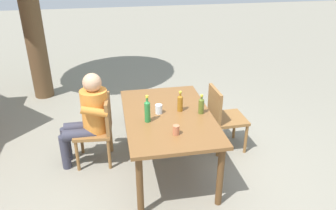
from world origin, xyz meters
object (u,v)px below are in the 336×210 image
object	(u,v)px
cup_terracotta	(176,130)
backpack_by_near_side	(136,109)
backpack_by_far_side	(186,110)
chair_far_right	(99,127)
person_in_white_shirt	(89,115)
chair_near_right	(223,115)
bottle_olive	(201,105)
bottle_green	(147,110)
cup_glass	(159,109)
bottle_amber	(180,102)
dining_table	(168,121)

from	to	relation	value
cup_terracotta	backpack_by_near_side	distance (m)	1.87
backpack_by_near_side	backpack_by_far_side	size ratio (longest dim) A/B	0.99
chair_far_right	cup_terracotta	distance (m)	1.16
person_in_white_shirt	cup_terracotta	xyz separation A→B (m)	(-0.79, -0.90, 0.15)
chair_near_right	cup_terracotta	distance (m)	1.16
bottle_olive	bottle_green	bearing A→B (deg)	97.42
bottle_green	backpack_by_near_side	bearing A→B (deg)	0.12
cup_glass	backpack_by_near_side	size ratio (longest dim) A/B	0.25
person_in_white_shirt	backpack_by_far_side	xyz separation A→B (m)	(0.78, -1.40, -0.45)
chair_near_right	bottle_green	bearing A→B (deg)	114.15
bottle_olive	backpack_by_near_side	distance (m)	1.62
chair_near_right	bottle_amber	size ratio (longest dim) A/B	3.54
chair_near_right	backpack_by_far_side	bearing A→B (deg)	20.47
chair_far_right	chair_near_right	world-z (taller)	same
chair_far_right	dining_table	bearing A→B (deg)	-113.39
backpack_by_near_side	dining_table	bearing A→B (deg)	-169.16
bottle_olive	backpack_by_far_side	distance (m)	1.34
bottle_olive	bottle_green	xyz separation A→B (m)	(-0.08, 0.63, 0.03)
person_in_white_shirt	cup_terracotta	world-z (taller)	person_in_white_shirt
bottle_amber	chair_far_right	bearing A→B (deg)	73.78
dining_table	chair_near_right	size ratio (longest dim) A/B	1.79
dining_table	bottle_olive	xyz separation A→B (m)	(-0.04, -0.38, 0.19)
cup_glass	backpack_by_far_side	distance (m)	1.37
person_in_white_shirt	cup_terracotta	bearing A→B (deg)	-131.29
dining_table	backpack_by_near_side	distance (m)	1.41
chair_near_right	person_in_white_shirt	world-z (taller)	person_in_white_shirt
chair_far_right	bottle_olive	distance (m)	1.28
bottle_amber	chair_near_right	bearing A→B (deg)	-66.30
dining_table	cup_terracotta	world-z (taller)	cup_terracotta
bottle_amber	backpack_by_near_side	world-z (taller)	bottle_amber
backpack_by_far_side	bottle_amber	bearing A→B (deg)	162.02
bottle_amber	cup_terracotta	size ratio (longest dim) A/B	2.44
chair_near_right	backpack_by_far_side	xyz separation A→B (m)	(0.78, 0.29, -0.28)
person_in_white_shirt	backpack_by_near_side	world-z (taller)	person_in_white_shirt
bottle_olive	cup_glass	xyz separation A→B (m)	(0.09, 0.47, -0.05)
chair_far_right	cup_terracotta	bearing A→B (deg)	-134.73
person_in_white_shirt	backpack_by_far_side	size ratio (longest dim) A/B	2.71
cup_terracotta	backpack_by_near_side	size ratio (longest dim) A/B	0.23
bottle_green	chair_near_right	bearing A→B (deg)	-65.85
chair_near_right	cup_terracotta	world-z (taller)	chair_near_right
bottle_olive	cup_glass	world-z (taller)	bottle_olive
chair_near_right	cup_glass	size ratio (longest dim) A/B	8.19
dining_table	backpack_by_far_side	world-z (taller)	dining_table
bottle_olive	backpack_by_near_side	bearing A→B (deg)	24.94
chair_far_right	cup_terracotta	xyz separation A→B (m)	(-0.78, -0.79, 0.32)
bottle_green	cup_terracotta	bearing A→B (deg)	-142.38
chair_near_right	backpack_by_near_side	world-z (taller)	chair_near_right
bottle_amber	dining_table	bearing A→B (deg)	113.58
bottle_green	cup_glass	bearing A→B (deg)	-41.36
bottle_olive	cup_terracotta	xyz separation A→B (m)	(-0.40, 0.38, -0.05)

